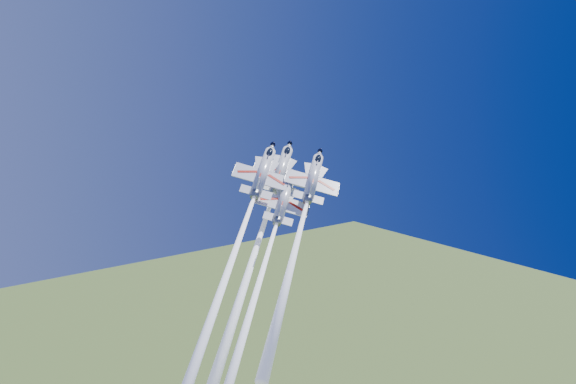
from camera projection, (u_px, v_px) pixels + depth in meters
jet_lead at (255, 251)px, 99.28m from camera, size 32.12×37.36×42.18m
jet_left at (229, 269)px, 90.43m from camera, size 33.18×38.92×44.88m
jet_right at (298, 236)px, 97.72m from camera, size 25.96×29.39×32.03m
jet_slot at (256, 292)px, 89.51m from camera, size 30.09×35.29×40.68m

